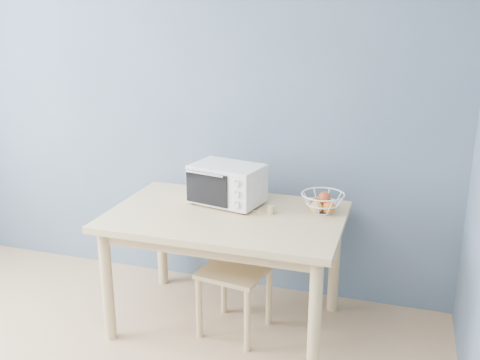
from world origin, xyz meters
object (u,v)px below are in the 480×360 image
(toaster_oven, at_px, (225,183))
(fruit_basket, at_px, (322,202))
(dining_table, at_px, (226,229))
(dining_chair, at_px, (238,270))

(toaster_oven, bearing_deg, fruit_basket, 13.80)
(dining_table, height_order, dining_chair, dining_chair)
(toaster_oven, relative_size, fruit_basket, 1.61)
(dining_table, xyz_separation_m, toaster_oven, (-0.07, 0.17, 0.23))
(toaster_oven, height_order, fruit_basket, toaster_oven)
(dining_table, distance_m, toaster_oven, 0.30)
(toaster_oven, height_order, dining_chair, toaster_oven)
(dining_table, xyz_separation_m, dining_chair, (0.08, -0.03, -0.25))
(toaster_oven, xyz_separation_m, fruit_basket, (0.61, 0.02, -0.07))
(fruit_basket, xyz_separation_m, dining_chair, (-0.47, -0.22, -0.42))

